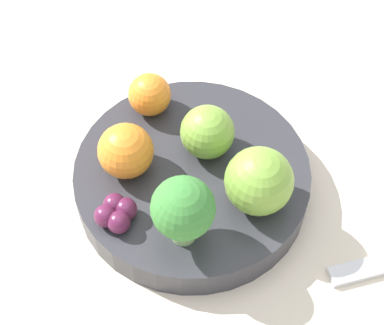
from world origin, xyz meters
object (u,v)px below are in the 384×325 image
object	(u,v)px
broccoli	(183,210)
apple_green	(207,132)
bowl	(192,180)
orange_back	(153,93)
apple_red	(259,181)
orange_front	(126,151)
spoon	(373,267)
grape_cluster	(116,213)

from	to	relation	value
broccoli	apple_green	xyz separation A→B (m)	(0.06, -0.06, -0.02)
bowl	apple_green	world-z (taller)	apple_green
orange_back	apple_red	bearing A→B (deg)	-167.60
orange_front	orange_back	size ratio (longest dim) A/B	1.22
broccoli	apple_green	bearing A→B (deg)	-41.89
apple_green	orange_back	size ratio (longest dim) A/B	1.21
broccoli	spoon	world-z (taller)	broccoli
apple_red	apple_green	distance (m)	0.06
broccoli	orange_back	world-z (taller)	broccoli
apple_green	orange_front	distance (m)	0.07
broccoli	orange_back	xyz separation A→B (m)	(0.13, -0.04, -0.02)
apple_red	spoon	size ratio (longest dim) A/B	0.72
orange_back	apple_green	bearing A→B (deg)	-163.42
apple_green	orange_back	world-z (taller)	apple_green
bowl	spoon	world-z (taller)	bowl
broccoli	orange_back	bearing A→B (deg)	-17.03
orange_front	spoon	world-z (taller)	orange_front
orange_front	orange_back	xyz separation A→B (m)	(0.05, -0.05, -0.00)
orange_front	broccoli	bearing A→B (deg)	-173.10
apple_red	orange_back	size ratio (longest dim) A/B	1.44
grape_cluster	apple_red	bearing A→B (deg)	-109.96
apple_red	grape_cluster	world-z (taller)	apple_red
apple_green	spoon	size ratio (longest dim) A/B	0.60
apple_green	spoon	xyz separation A→B (m)	(-0.15, -0.07, -0.05)
apple_red	apple_green	bearing A→B (deg)	8.15
apple_red	grape_cluster	xyz separation A→B (m)	(0.04, 0.10, -0.02)
broccoli	apple_red	bearing A→B (deg)	-89.75
apple_red	orange_front	xyz separation A→B (m)	(0.08, 0.08, -0.00)
apple_green	spoon	world-z (taller)	apple_green
spoon	apple_green	bearing A→B (deg)	24.55
bowl	grape_cluster	bearing A→B (deg)	99.65
orange_back	bowl	bearing A→B (deg)	177.78
apple_green	orange_front	xyz separation A→B (m)	(0.01, 0.07, 0.00)
grape_cluster	spoon	distance (m)	0.21
bowl	grape_cluster	xyz separation A→B (m)	(-0.01, 0.07, 0.02)
broccoli	grape_cluster	distance (m)	0.06
orange_back	grape_cluster	size ratio (longest dim) A/B	1.09
apple_green	bowl	bearing A→B (deg)	120.92
apple_red	orange_front	size ratio (longest dim) A/B	1.19
apple_green	orange_front	size ratio (longest dim) A/B	0.99
apple_red	broccoli	bearing A→B (deg)	90.25
orange_back	spoon	xyz separation A→B (m)	(-0.21, -0.09, -0.05)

